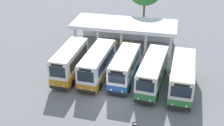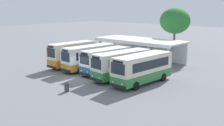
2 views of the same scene
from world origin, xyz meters
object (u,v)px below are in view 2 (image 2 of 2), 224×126
Objects in this scene: city_bus_nearest_orange at (72,54)px; waiting_chair_fifth_seat at (140,58)px; city_bus_second_in_row at (89,57)px; litter_bin_apron at (67,87)px; waiting_chair_end_by_column at (125,56)px; waiting_chair_far_end_seat at (144,59)px; waiting_chair_fourth_seat at (136,58)px; city_bus_fourth_amber at (122,64)px; city_bus_middle_cream at (106,60)px; waiting_chair_middle_seat at (132,57)px; city_bus_fifth_blue at (142,68)px; waiting_chair_second_from_end at (129,57)px.

city_bus_nearest_orange is 10.53m from waiting_chair_fifth_seat.
city_bus_second_in_row reaches higher than waiting_chair_fifth_seat.
waiting_chair_end_by_column is at bearing 111.28° from litter_bin_apron.
waiting_chair_far_end_seat is at bearing -0.13° from waiting_chair_end_by_column.
city_bus_nearest_orange reaches higher than waiting_chair_fourth_seat.
waiting_chair_far_end_seat is (2.49, 9.05, -1.27)m from city_bus_second_in_row.
city_bus_second_in_row is 6.19m from city_bus_fourth_amber.
waiting_chair_end_by_column is 1.00× the size of waiting_chair_fourth_seat.
waiting_chair_fourth_seat and waiting_chair_far_end_seat have the same top height.
litter_bin_apron is at bearing -73.71° from city_bus_middle_cream.
litter_bin_apron is at bearing -42.60° from city_bus_nearest_orange.
city_bus_fourth_amber is 12.14m from waiting_chair_end_by_column.
city_bus_fourth_amber is at bearing -64.83° from waiting_chair_fifth_seat.
city_bus_middle_cream is at bearing -86.24° from waiting_chair_far_end_seat.
waiting_chair_end_by_column is at bearing 115.53° from city_bus_middle_cream.
city_bus_second_in_row reaches higher than city_bus_fourth_amber.
city_bus_second_in_row is 9.47m from waiting_chair_far_end_seat.
litter_bin_apron reaches higher than waiting_chair_middle_seat.
waiting_chair_middle_seat is at bearing -2.73° from waiting_chair_end_by_column.
city_bus_middle_cream is at bearing 0.15° from city_bus_second_in_row.
waiting_chair_middle_seat and waiting_chair_fifth_seat have the same top height.
waiting_chair_far_end_seat is (2.24, 0.06, 0.00)m from waiting_chair_middle_seat.
city_bus_fourth_amber reaches higher than waiting_chair_far_end_seat.
waiting_chair_fifth_seat and waiting_chair_far_end_seat have the same top height.
city_bus_nearest_orange is 9.64m from waiting_chair_end_by_column.
waiting_chair_fourth_seat is at bearing 102.98° from city_bus_middle_cream.
waiting_chair_far_end_seat is (-3.68, 9.52, -1.25)m from city_bus_fourth_amber.
city_bus_fifth_blue is 11.93m from waiting_chair_far_end_seat.
waiting_chair_far_end_seat is (0.75, 0.10, 0.00)m from waiting_chair_fifth_seat.
city_bus_fifth_blue is 9.43× the size of waiting_chair_fifth_seat.
waiting_chair_fourth_seat is (0.75, 0.07, 0.00)m from waiting_chair_middle_seat.
city_bus_fourth_amber is 11.67m from waiting_chair_second_from_end.
city_bus_second_in_row is at bearing -105.41° from waiting_chair_far_end_seat.
city_bus_middle_cream reaches higher than waiting_chair_middle_seat.
city_bus_fourth_amber reaches higher than waiting_chair_second_from_end.
city_bus_fifth_blue is at bearing -52.05° from waiting_chair_fifth_seat.
city_bus_fifth_blue is (6.18, -0.70, 0.05)m from city_bus_middle_cream.
city_bus_second_in_row is 9.10× the size of waiting_chair_fourth_seat.
waiting_chair_second_from_end is 2.24m from waiting_chair_fifth_seat.
waiting_chair_end_by_column is at bearing 177.27° from waiting_chair_middle_seat.
waiting_chair_middle_seat is at bearing -174.98° from waiting_chair_fourth_seat.
city_bus_fourth_amber is at bearing -8.86° from city_bus_middle_cream.
waiting_chair_fifth_seat is (2.98, -0.11, 0.00)m from waiting_chair_end_by_column.
city_bus_second_in_row reaches higher than waiting_chair_middle_seat.
city_bus_second_in_row reaches higher than waiting_chair_second_from_end.
city_bus_second_in_row is 8.70× the size of litter_bin_apron.
city_bus_fifth_blue is 9.43× the size of waiting_chair_second_from_end.
waiting_chair_fifth_seat is (-1.34, 8.94, -1.22)m from city_bus_middle_cream.
waiting_chair_fourth_seat is 1.00× the size of waiting_chair_fifth_seat.
city_bus_middle_cream is at bearing -81.48° from waiting_chair_fifth_seat.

